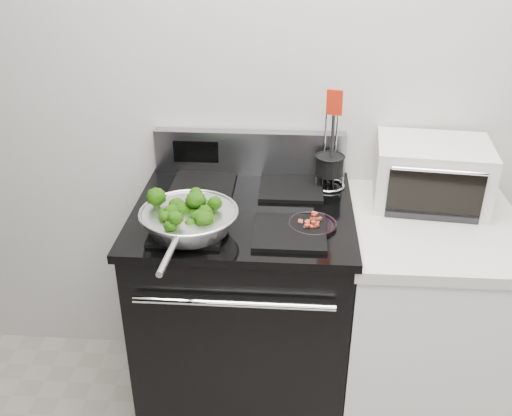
# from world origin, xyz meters

# --- Properties ---
(back_wall) EXTENTS (4.00, 0.02, 2.70)m
(back_wall) POSITION_xyz_m (0.00, 1.75, 1.35)
(back_wall) COLOR beige
(back_wall) RESTS_ON ground
(gas_range) EXTENTS (0.79, 0.69, 1.13)m
(gas_range) POSITION_xyz_m (-0.30, 1.41, 0.49)
(gas_range) COLOR black
(gas_range) RESTS_ON floor
(counter) EXTENTS (0.62, 0.68, 0.92)m
(counter) POSITION_xyz_m (0.39, 1.41, 0.46)
(counter) COLOR white
(counter) RESTS_ON floor
(skillet) EXTENTS (0.33, 0.52, 0.07)m
(skillet) POSITION_xyz_m (-0.46, 1.22, 1.00)
(skillet) COLOR silver
(skillet) RESTS_ON gas_range
(broccoli_pile) EXTENTS (0.26, 0.26, 0.09)m
(broccoli_pile) POSITION_xyz_m (-0.46, 1.23, 1.02)
(broccoli_pile) COLOR black
(broccoli_pile) RESTS_ON skillet
(bacon_plate) EXTENTS (0.17, 0.17, 0.04)m
(bacon_plate) POSITION_xyz_m (-0.05, 1.30, 0.97)
(bacon_plate) COLOR black
(bacon_plate) RESTS_ON gas_range
(utensil_holder) EXTENTS (0.13, 0.13, 0.39)m
(utensil_holder) POSITION_xyz_m (0.01, 1.61, 1.02)
(utensil_holder) COLOR silver
(utensil_holder) RESTS_ON gas_range
(toaster_oven) EXTENTS (0.43, 0.35, 0.23)m
(toaster_oven) POSITION_xyz_m (0.39, 1.57, 1.04)
(toaster_oven) COLOR silver
(toaster_oven) RESTS_ON counter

